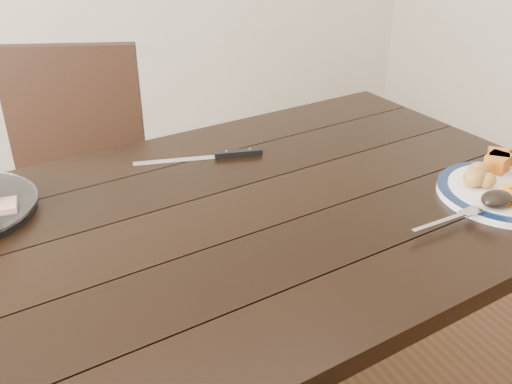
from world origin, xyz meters
name	(u,v)px	position (x,y,z in m)	size (l,w,h in m)	color
dining_table	(218,255)	(0.00, 0.00, 0.66)	(1.69, 1.07, 0.75)	black
chair_far	(76,183)	(-0.19, 0.73, 0.52)	(0.55, 0.55, 0.93)	black
dinner_plate	(505,193)	(0.60, -0.19, 0.76)	(0.29, 0.29, 0.02)	white
plate_rim	(505,190)	(0.60, -0.19, 0.77)	(0.29, 0.29, 0.02)	#0C1A3C
roasted_potatoes	(479,176)	(0.56, -0.15, 0.79)	(0.08, 0.08, 0.04)	gold
pumpkin_wedges	(498,161)	(0.66, -0.11, 0.79)	(0.08, 0.08, 0.04)	orange
dark_mushroom	(497,199)	(0.52, -0.24, 0.79)	(0.07, 0.05, 0.03)	black
fork	(452,219)	(0.41, -0.24, 0.77)	(0.18, 0.03, 0.00)	silver
carving_knife	(223,155)	(0.12, 0.26, 0.76)	(0.32, 0.10, 0.01)	silver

